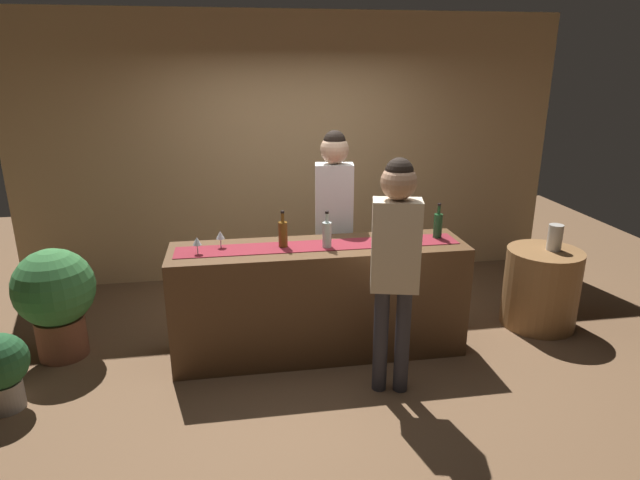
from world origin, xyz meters
TOP-DOWN VIEW (x-y plane):
  - ground_plane at (0.00, 0.00)m, footprint 10.00×10.00m
  - back_wall at (0.00, 1.90)m, footprint 6.00×0.12m
  - bar_counter at (0.00, 0.00)m, footprint 2.42×0.60m
  - counter_runner_cloth at (0.00, 0.00)m, footprint 2.30×0.28m
  - wine_bottle_clear at (0.05, -0.05)m, footprint 0.07×0.07m
  - wine_bottle_amber at (-0.29, 0.02)m, footprint 0.07×0.07m
  - wine_bottle_green at (1.02, 0.04)m, footprint 0.07×0.07m
  - wine_glass_near_customer at (0.73, 0.05)m, footprint 0.07×0.07m
  - wine_glass_mid_counter at (-0.96, -0.05)m, footprint 0.07×0.07m
  - wine_glass_far_end at (-0.79, 0.07)m, footprint 0.07×0.07m
  - bartender at (0.23, 0.58)m, footprint 0.36×0.25m
  - customer_sipping at (0.44, -0.66)m, footprint 0.38×0.28m
  - round_side_table at (2.13, 0.16)m, footprint 0.68×0.68m
  - vase_on_side_table at (2.20, 0.17)m, footprint 0.13×0.13m
  - potted_plant_tall at (-2.16, 0.27)m, footprint 0.65×0.65m
  - potted_plant_small at (-2.35, -0.45)m, footprint 0.40×0.40m

SIDE VIEW (x-z plane):
  - ground_plane at x=0.00m, z-range 0.00..0.00m
  - potted_plant_small at x=-2.35m, z-range 0.05..0.63m
  - round_side_table at x=2.13m, z-range 0.00..0.74m
  - bar_counter at x=0.00m, z-range 0.00..0.96m
  - potted_plant_tall at x=-2.16m, z-range 0.07..1.02m
  - vase_on_side_table at x=2.20m, z-range 0.74..0.98m
  - counter_runner_cloth at x=0.00m, z-range 0.96..0.96m
  - wine_glass_near_customer at x=0.73m, z-range 0.99..1.13m
  - wine_glass_mid_counter at x=-0.96m, z-range 0.99..1.13m
  - wine_glass_far_end at x=-0.79m, z-range 0.99..1.13m
  - wine_bottle_clear at x=0.05m, z-range 0.92..1.22m
  - wine_bottle_amber at x=-0.29m, z-range 0.92..1.22m
  - wine_bottle_green at x=1.02m, z-range 0.92..1.22m
  - customer_sipping at x=0.44m, z-range 0.22..2.00m
  - bartender at x=0.23m, z-range 0.23..2.05m
  - back_wall at x=0.00m, z-range 0.00..2.90m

